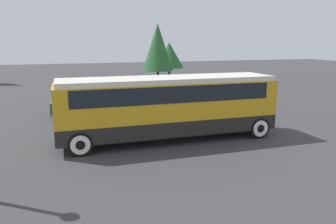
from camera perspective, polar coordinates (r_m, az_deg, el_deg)
name	(u,v)px	position (r m, az deg, el deg)	size (l,w,h in m)	color
ground_plane	(168,139)	(15.78, 0.00, -4.80)	(120.00, 120.00, 0.00)	#38383A
tour_bus	(170,102)	(15.38, 0.34, 1.68)	(10.23, 2.56, 3.00)	black
parked_car_near	(158,99)	(22.51, -1.81, 2.21)	(4.01, 1.83, 1.45)	#BCBCC1
parked_car_mid	(87,102)	(21.97, -13.84, 1.63)	(4.69, 1.95, 1.48)	#2D5638
tree_left	(158,47)	(35.64, -1.80, 11.20)	(3.33, 3.33, 6.51)	brown
tree_right	(169,55)	(40.02, 0.20, 9.87)	(3.52, 3.52, 4.53)	brown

